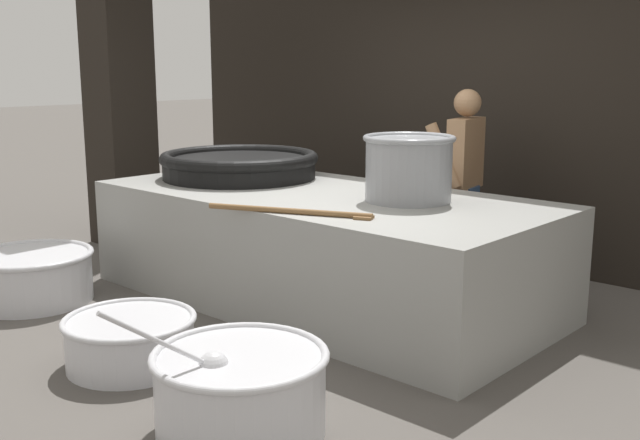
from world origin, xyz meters
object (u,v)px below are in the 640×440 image
at_px(prep_bowl_meat, 32,274).
at_px(prep_bowl_extra, 130,338).
at_px(stock_pot, 409,167).
at_px(prep_bowl_vegetables, 240,387).
at_px(giant_wok_near, 239,164).
at_px(cook, 464,179).

height_order(prep_bowl_meat, prep_bowl_extra, prep_bowl_meat).
distance_m(stock_pot, prep_bowl_extra, 2.32).
xyz_separation_m(prep_bowl_vegetables, prep_bowl_meat, (-2.88, 0.33, -0.02)).
relative_size(giant_wok_near, prep_bowl_vegetables, 1.18).
bearing_deg(cook, giant_wok_near, 23.86).
bearing_deg(prep_bowl_vegetables, giant_wok_near, 138.12).
relative_size(cook, prep_bowl_vegetables, 1.40).
height_order(giant_wok_near, prep_bowl_extra, giant_wok_near).
relative_size(cook, prep_bowl_meat, 1.71).
relative_size(prep_bowl_meat, prep_bowl_extra, 1.16).
xyz_separation_m(cook, prep_bowl_extra, (-0.51, -3.06, -0.73)).
distance_m(giant_wok_near, cook, 1.98).
xyz_separation_m(giant_wok_near, cook, (1.62, 1.13, -0.10)).
bearing_deg(giant_wok_near, prep_bowl_extra, -60.10).
xyz_separation_m(giant_wok_near, stock_pot, (1.80, 0.06, 0.13)).
distance_m(cook, prep_bowl_vegetables, 3.31).
bearing_deg(cook, stock_pot, 88.51).
distance_m(prep_bowl_meat, prep_bowl_extra, 1.72).
relative_size(giant_wok_near, prep_bowl_meat, 1.44).
height_order(cook, prep_bowl_meat, cook).
distance_m(giant_wok_near, prep_bowl_meat, 1.97).
bearing_deg(stock_pot, giant_wok_near, -177.95).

